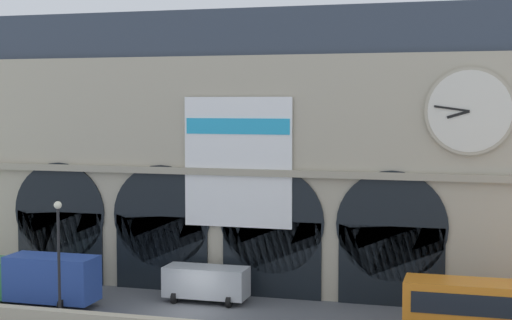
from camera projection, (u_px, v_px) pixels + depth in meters
name	position (u px, v px, depth m)	size (l,w,h in m)	color
ground_plane	(189.00, 313.00, 45.42)	(200.00, 200.00, 0.00)	#54565B
station_building	(228.00, 153.00, 51.99)	(39.01, 5.56, 18.38)	#B2A891
box_truck_midwest	(39.00, 278.00, 47.02)	(7.50, 2.91, 3.12)	#2D7A42
van_center	(206.00, 282.00, 47.99)	(5.20, 2.48, 2.20)	#ADB2B7
street_lamp_quayside	(59.00, 245.00, 43.18)	(0.44, 0.44, 6.90)	black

